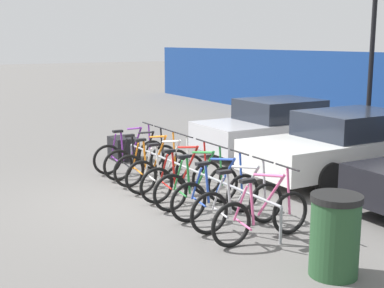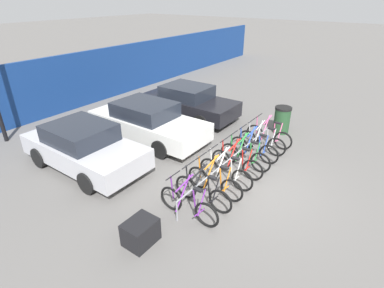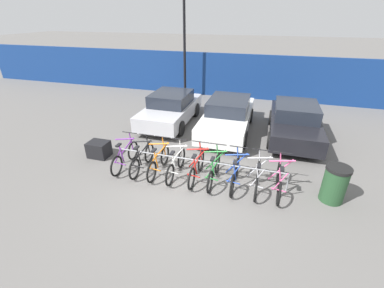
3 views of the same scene
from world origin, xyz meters
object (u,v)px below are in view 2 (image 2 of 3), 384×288
at_px(bicycle_green, 245,156).
at_px(cargo_crate, 141,232).
at_px(car_white, 148,121).
at_px(trash_bin, 282,120).
at_px(bicycle_orange, 214,182).
at_px(bicycle_white, 225,173).
at_px(bicycle_red, 237,163).
at_px(bicycle_pink, 269,136).
at_px(bicycle_purple, 188,205).
at_px(bicycle_silver, 262,142).
at_px(car_black, 189,102).
at_px(car_silver, 84,147).
at_px(bike_rack, 232,158).
at_px(bicycle_blue, 254,149).
at_px(bicycle_black, 203,192).

xyz_separation_m(bicycle_green, cargo_crate, (-4.18, 0.36, -0.10)).
height_order(car_white, trash_bin, car_white).
relative_size(bicycle_orange, bicycle_white, 1.00).
bearing_deg(bicycle_green, bicycle_red, -177.48).
height_order(bicycle_white, bicycle_pink, same).
bearing_deg(bicycle_purple, bicycle_pink, -2.32).
bearing_deg(bicycle_silver, bicycle_orange, -176.52).
relative_size(car_white, car_black, 1.08).
distance_m(bicycle_pink, trash_bin, 1.39).
bearing_deg(car_silver, bike_rack, -59.13).
height_order(bike_rack, bicycle_orange, bicycle_orange).
distance_m(bicycle_white, bicycle_silver, 2.44).
relative_size(bicycle_white, bicycle_green, 1.00).
relative_size(bicycle_orange, car_white, 0.38).
xyz_separation_m(bicycle_orange, bicycle_blue, (2.39, 0.00, 0.00)).
relative_size(bicycle_purple, car_silver, 0.42).
bearing_deg(car_white, bicycle_black, -118.50).
relative_size(bicycle_purple, bicycle_white, 1.00).
distance_m(bicycle_purple, bicycle_orange, 1.17).
height_order(bike_rack, bicycle_red, bicycle_red).
xyz_separation_m(bike_rack, bicycle_orange, (-1.21, -0.15, -0.12)).
relative_size(bicycle_orange, bicycle_silver, 1.00).
bearing_deg(trash_bin, car_black, 101.85).
height_order(bicycle_purple, bicycle_black, same).
bearing_deg(bicycle_black, bicycle_green, -2.34).
bearing_deg(cargo_crate, trash_bin, -2.30).
height_order(bicycle_red, car_black, car_black).
distance_m(bicycle_purple, bicycle_black, 0.61).
bearing_deg(cargo_crate, bicycle_purple, -15.98).
relative_size(bicycle_purple, car_white, 0.38).
bearing_deg(bicycle_black, bicycle_red, -2.34).
height_order(bicycle_white, bicycle_silver, same).
bearing_deg(bicycle_pink, bicycle_white, 178.84).
xyz_separation_m(bicycle_white, car_black, (3.59, 3.94, 0.31)).
bearing_deg(trash_bin, car_white, 132.47).
xyz_separation_m(bicycle_purple, bicycle_blue, (3.56, 0.00, 0.00)).
distance_m(bicycle_blue, car_silver, 5.33).
bearing_deg(bicycle_pink, bicycle_orange, 178.84).
relative_size(car_silver, car_white, 0.90).
distance_m(bicycle_green, trash_bin, 3.22).
xyz_separation_m(bicycle_orange, cargo_crate, (-2.42, 0.36, -0.10)).
relative_size(bicycle_white, bicycle_red, 1.00).
bearing_deg(car_white, bicycle_red, -94.29).
distance_m(bicycle_orange, car_silver, 4.18).
bearing_deg(cargo_crate, bike_rack, -3.27).
height_order(bicycle_green, bicycle_silver, same).
relative_size(bike_rack, trash_bin, 5.17).
xyz_separation_m(bike_rack, cargo_crate, (-3.63, 0.21, -0.23)).
bearing_deg(cargo_crate, bicycle_white, -6.78).
relative_size(car_silver, cargo_crate, 5.86).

